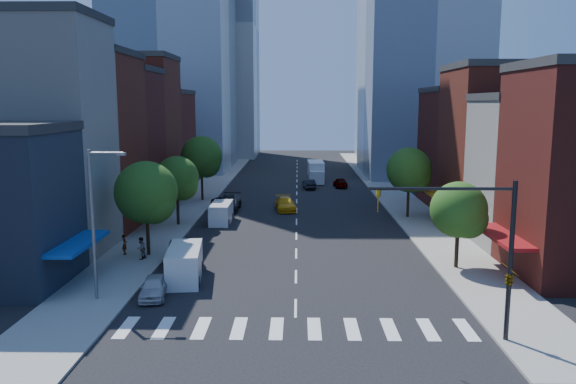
# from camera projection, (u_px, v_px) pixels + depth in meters

# --- Properties ---
(ground) EXTENTS (220.00, 220.00, 0.00)m
(ground) POSITION_uv_depth(u_px,v_px,m) (296.00, 308.00, 32.63)
(ground) COLOR black
(ground) RESTS_ON ground
(sidewalk_left) EXTENTS (5.00, 120.00, 0.15)m
(sidewalk_left) POSITION_uv_depth(u_px,v_px,m) (200.00, 195.00, 72.33)
(sidewalk_left) COLOR gray
(sidewalk_left) RESTS_ON ground
(sidewalk_right) EXTENTS (5.00, 120.00, 0.15)m
(sidewalk_right) POSITION_uv_depth(u_px,v_px,m) (394.00, 195.00, 71.90)
(sidewalk_right) COLOR gray
(sidewalk_right) RESTS_ON ground
(crosswalk) EXTENTS (19.00, 3.00, 0.01)m
(crosswalk) POSITION_uv_depth(u_px,v_px,m) (295.00, 329.00, 29.67)
(crosswalk) COLOR silver
(crosswalk) RESTS_ON ground
(bldg_left_1) EXTENTS (12.00, 8.00, 18.00)m
(bldg_left_1) POSITION_uv_depth(u_px,v_px,m) (26.00, 140.00, 43.42)
(bldg_left_1) COLOR #BBB7AC
(bldg_left_1) RESTS_ON ground
(bldg_left_2) EXTENTS (12.00, 9.00, 16.00)m
(bldg_left_2) POSITION_uv_depth(u_px,v_px,m) (70.00, 145.00, 51.97)
(bldg_left_2) COLOR maroon
(bldg_left_2) RESTS_ON ground
(bldg_left_3) EXTENTS (12.00, 8.00, 15.00)m
(bldg_left_3) POSITION_uv_depth(u_px,v_px,m) (102.00, 143.00, 60.44)
(bldg_left_3) COLOR #571B15
(bldg_left_3) RESTS_ON ground
(bldg_left_4) EXTENTS (12.00, 9.00, 17.00)m
(bldg_left_4) POSITION_uv_depth(u_px,v_px,m) (126.00, 130.00, 68.68)
(bldg_left_4) COLOR maroon
(bldg_left_4) RESTS_ON ground
(bldg_left_5) EXTENTS (12.00, 10.00, 13.00)m
(bldg_left_5) POSITION_uv_depth(u_px,v_px,m) (147.00, 141.00, 78.37)
(bldg_left_5) COLOR #571B15
(bldg_left_5) RESTS_ON ground
(bldg_right_1) EXTENTS (12.00, 8.00, 12.00)m
(bldg_right_1) POSITION_uv_depth(u_px,v_px,m) (551.00, 174.00, 46.14)
(bldg_right_1) COLOR #BBB7AC
(bldg_right_1) RESTS_ON ground
(bldg_right_2) EXTENTS (12.00, 10.00, 15.00)m
(bldg_right_2) POSITION_uv_depth(u_px,v_px,m) (511.00, 148.00, 54.79)
(bldg_right_2) COLOR maroon
(bldg_right_2) RESTS_ON ground
(bldg_right_3) EXTENTS (12.00, 10.00, 13.00)m
(bldg_right_3) POSITION_uv_depth(u_px,v_px,m) (478.00, 149.00, 64.82)
(bldg_right_3) COLOR #571B15
(bldg_right_3) RESTS_ON ground
(tower_far_w) EXTENTS (18.00, 18.00, 56.00)m
(tower_far_w) POSITION_uv_depth(u_px,v_px,m) (215.00, 28.00, 122.34)
(tower_far_w) COLOR #9EA5AD
(tower_far_w) RESTS_ON ground
(traffic_signal) EXTENTS (7.24, 2.24, 8.00)m
(traffic_signal) POSITION_uv_depth(u_px,v_px,m) (499.00, 262.00, 27.36)
(traffic_signal) COLOR black
(traffic_signal) RESTS_ON sidewalk_right
(streetlight) EXTENTS (2.25, 0.25, 9.00)m
(streetlight) POSITION_uv_depth(u_px,v_px,m) (95.00, 215.00, 32.99)
(streetlight) COLOR slate
(streetlight) RESTS_ON sidewalk_left
(tree_left_near) EXTENTS (4.80, 4.80, 7.30)m
(tree_left_near) POSITION_uv_depth(u_px,v_px,m) (148.00, 195.00, 42.84)
(tree_left_near) COLOR black
(tree_left_near) RESTS_ON sidewalk_left
(tree_left_mid) EXTENTS (4.20, 4.20, 6.65)m
(tree_left_mid) POSITION_uv_depth(u_px,v_px,m) (178.00, 180.00, 53.76)
(tree_left_mid) COLOR black
(tree_left_mid) RESTS_ON sidewalk_left
(tree_left_far) EXTENTS (5.00, 5.00, 7.75)m
(tree_left_far) POSITION_uv_depth(u_px,v_px,m) (203.00, 158.00, 67.48)
(tree_left_far) COLOR black
(tree_left_far) RESTS_ON sidewalk_left
(tree_right_near) EXTENTS (4.00, 4.00, 6.20)m
(tree_right_near) POSITION_uv_depth(u_px,v_px,m) (461.00, 212.00, 39.60)
(tree_right_near) COLOR black
(tree_right_near) RESTS_ON sidewalk_right
(tree_right_far) EXTENTS (4.60, 4.60, 7.20)m
(tree_right_far) POSITION_uv_depth(u_px,v_px,m) (411.00, 172.00, 57.27)
(tree_right_far) COLOR black
(tree_right_far) RESTS_ON sidewalk_right
(parked_car_front) EXTENTS (1.94, 3.92, 1.28)m
(parked_car_front) POSITION_uv_depth(u_px,v_px,m) (154.00, 287.00, 34.41)
(parked_car_front) COLOR #B6B6BB
(parked_car_front) RESTS_ON ground
(parked_car_second) EXTENTS (2.20, 5.04, 1.61)m
(parked_car_second) POSITION_uv_depth(u_px,v_px,m) (181.00, 253.00, 41.56)
(parked_car_second) COLOR black
(parked_car_second) RESTS_ON ground
(parked_car_third) EXTENTS (2.76, 5.17, 1.38)m
(parked_car_third) POSITION_uv_depth(u_px,v_px,m) (220.00, 205.00, 62.02)
(parked_car_third) COLOR #999999
(parked_car_third) RESTS_ON ground
(parked_car_rear) EXTENTS (2.35, 5.69, 1.64)m
(parked_car_rear) POSITION_uv_depth(u_px,v_px,m) (229.00, 203.00, 62.43)
(parked_car_rear) COLOR black
(parked_car_rear) RESTS_ON ground
(cargo_van_near) EXTENTS (2.69, 5.48, 2.25)m
(cargo_van_near) POSITION_uv_depth(u_px,v_px,m) (184.00, 264.00, 37.60)
(cargo_van_near) COLOR silver
(cargo_van_near) RESTS_ON ground
(cargo_van_far) EXTENTS (1.95, 4.74, 2.02)m
(cargo_van_far) POSITION_uv_depth(u_px,v_px,m) (221.00, 213.00, 55.65)
(cargo_van_far) COLOR white
(cargo_van_far) RESTS_ON ground
(taxi) EXTENTS (2.71, 5.26, 1.46)m
(taxi) POSITION_uv_depth(u_px,v_px,m) (285.00, 204.00, 62.29)
(taxi) COLOR orange
(taxi) RESTS_ON ground
(traffic_car_oncoming) EXTENTS (1.93, 4.18, 1.33)m
(traffic_car_oncoming) POSITION_uv_depth(u_px,v_px,m) (309.00, 184.00, 77.93)
(traffic_car_oncoming) COLOR black
(traffic_car_oncoming) RESTS_ON ground
(traffic_car_far) EXTENTS (2.03, 4.14, 1.36)m
(traffic_car_far) POSITION_uv_depth(u_px,v_px,m) (340.00, 183.00, 79.23)
(traffic_car_far) COLOR #999999
(traffic_car_far) RESTS_ON ground
(box_truck) EXTENTS (2.51, 7.63, 3.05)m
(box_truck) POSITION_uv_depth(u_px,v_px,m) (316.00, 172.00, 84.69)
(box_truck) COLOR silver
(box_truck) RESTS_ON ground
(pedestrian_near) EXTENTS (0.41, 0.59, 1.55)m
(pedestrian_near) POSITION_uv_depth(u_px,v_px,m) (125.00, 244.00, 43.61)
(pedestrian_near) COLOR #999999
(pedestrian_near) RESTS_ON sidewalk_left
(pedestrian_far) EXTENTS (0.84, 0.96, 1.68)m
(pedestrian_far) POSITION_uv_depth(u_px,v_px,m) (141.00, 248.00, 42.22)
(pedestrian_far) COLOR #999999
(pedestrian_far) RESTS_ON sidewalk_left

